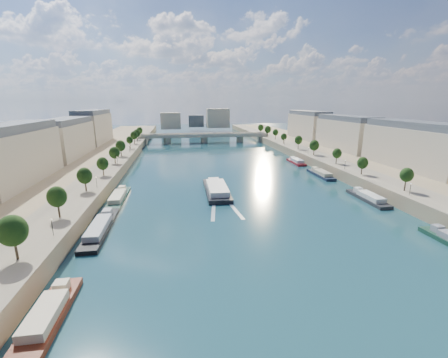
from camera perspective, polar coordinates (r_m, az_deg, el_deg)
name	(u,v)px	position (r m, az deg, el deg)	size (l,w,h in m)	color
ground	(227,176)	(145.69, 0.57, 0.53)	(700.00, 700.00, 0.00)	#0B2631
quay_left	(69,177)	(151.40, -27.42, 0.38)	(44.00, 520.00, 5.00)	#9E8460
quay_right	(363,166)	(171.92, 25.00, 2.18)	(44.00, 520.00, 5.00)	#9E8460
pave_left	(103,170)	(146.69, -21.98, 1.58)	(14.00, 520.00, 0.10)	gray
pave_right	(337,163)	(163.61, 20.71, 2.95)	(14.00, 520.00, 0.10)	gray
trees_left	(108,157)	(147.13, -21.26, 3.85)	(4.80, 268.80, 8.26)	#382B1E
trees_right	(325,149)	(170.42, 18.65, 5.42)	(4.80, 268.80, 8.26)	#382B1E
lamps_left	(108,169)	(135.59, -21.16, 1.85)	(0.36, 200.36, 4.28)	black
lamps_right	(324,156)	(165.32, 18.59, 4.21)	(0.36, 200.36, 4.28)	black
buildings_left	(45,143)	(164.72, -31.00, 5.92)	(16.00, 226.00, 23.20)	beige
buildings_right	(375,137)	(186.99, 26.79, 7.23)	(16.00, 226.00, 23.20)	beige
skyline	(199,119)	(360.51, -4.70, 11.24)	(79.00, 42.00, 22.00)	beige
bridge	(204,137)	(265.39, -3.80, 8.00)	(112.00, 12.00, 8.15)	#C1B79E
tour_barge	(217,190)	(119.55, -1.41, -2.02)	(9.42, 30.97, 4.18)	black
wake	(223,206)	(104.37, -0.22, -5.22)	(10.76, 25.99, 0.04)	silver
moored_barges_left	(85,254)	(78.86, -24.99, -12.87)	(5.00, 116.88, 3.60)	#1A1F3A
moored_barges_right	(370,199)	(121.50, 26.08, -3.47)	(5.00, 160.64, 3.60)	black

